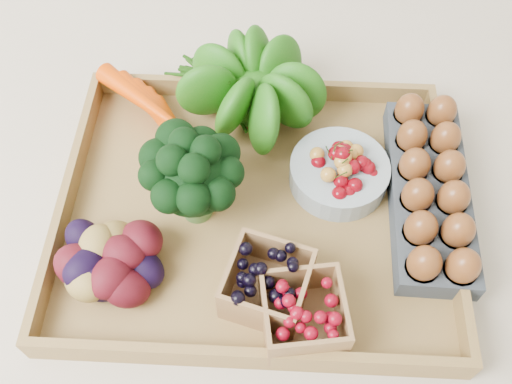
{
  "coord_description": "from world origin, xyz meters",
  "views": [
    {
      "loc": [
        0.02,
        -0.43,
        0.71
      ],
      "look_at": [
        0.0,
        0.0,
        0.06
      ],
      "focal_mm": 40.0,
      "sensor_mm": 36.0,
      "label": 1
    }
  ],
  "objects_px": {
    "broccoli": "(194,190)",
    "egg_carton": "(428,193)",
    "tray": "(256,212)",
    "cherry_bowl": "(339,173)"
  },
  "relations": [
    {
      "from": "broccoli",
      "to": "egg_carton",
      "type": "xyz_separation_m",
      "value": [
        0.33,
        0.04,
        -0.04
      ]
    },
    {
      "from": "tray",
      "to": "broccoli",
      "type": "relative_size",
      "value": 3.88
    },
    {
      "from": "broccoli",
      "to": "egg_carton",
      "type": "height_order",
      "value": "broccoli"
    },
    {
      "from": "egg_carton",
      "to": "tray",
      "type": "bearing_deg",
      "value": -172.03
    },
    {
      "from": "broccoli",
      "to": "cherry_bowl",
      "type": "distance_m",
      "value": 0.21
    },
    {
      "from": "broccoli",
      "to": "cherry_bowl",
      "type": "bearing_deg",
      "value": 17.35
    },
    {
      "from": "tray",
      "to": "broccoli",
      "type": "bearing_deg",
      "value": -174.94
    },
    {
      "from": "cherry_bowl",
      "to": "egg_carton",
      "type": "xyz_separation_m",
      "value": [
        0.13,
        -0.03,
        -0.0
      ]
    },
    {
      "from": "egg_carton",
      "to": "broccoli",
      "type": "bearing_deg",
      "value": -172.39
    },
    {
      "from": "tray",
      "to": "egg_carton",
      "type": "relative_size",
      "value": 1.79
    }
  ]
}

